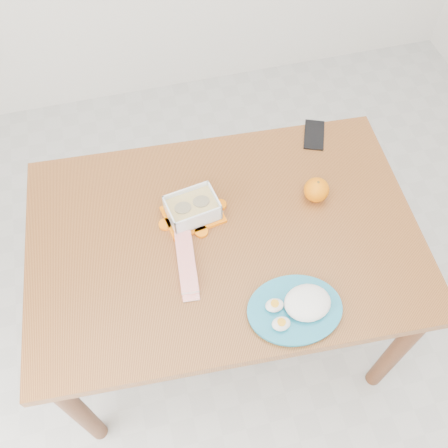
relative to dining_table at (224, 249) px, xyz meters
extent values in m
plane|color=#B7B7B2|center=(0.07, -0.17, -0.66)|extent=(3.50, 3.50, 0.00)
cube|color=#905A29|center=(0.00, 0.00, 0.07)|extent=(1.31, 0.92, 0.04)
cylinder|color=#5A2E16|center=(-0.59, -0.32, -0.30)|extent=(0.06, 0.06, 0.71)
cylinder|color=#5A2E16|center=(0.54, -0.40, -0.30)|extent=(0.06, 0.06, 0.71)
cylinder|color=#5A2E16|center=(-0.54, 0.40, -0.30)|extent=(0.06, 0.06, 0.71)
cylinder|color=#5A2E16|center=(0.59, 0.32, -0.30)|extent=(0.06, 0.06, 0.71)
cube|color=orange|center=(-0.08, 0.10, 0.10)|extent=(0.20, 0.17, 0.01)
cube|color=white|center=(-0.08, 0.10, 0.14)|extent=(0.18, 0.14, 0.07)
cube|color=tan|center=(-0.08, 0.10, 0.13)|extent=(0.17, 0.13, 0.04)
cylinder|color=#8E7F5D|center=(-0.11, 0.09, 0.15)|extent=(0.06, 0.06, 0.02)
cylinder|color=#8E7F5D|center=(-0.05, 0.10, 0.15)|extent=(0.06, 0.06, 0.02)
sphere|color=orange|center=(0.33, 0.07, 0.13)|extent=(0.08, 0.08, 0.08)
cylinder|color=#19748E|center=(0.13, -0.31, 0.10)|extent=(0.29, 0.29, 0.02)
ellipsoid|color=white|center=(0.17, -0.31, 0.14)|extent=(0.14, 0.13, 0.06)
ellipsoid|color=silver|center=(0.08, -0.29, 0.12)|extent=(0.06, 0.05, 0.03)
ellipsoid|color=silver|center=(0.08, -0.35, 0.12)|extent=(0.06, 0.05, 0.03)
cube|color=red|center=(-0.14, -0.07, 0.10)|extent=(0.07, 0.22, 0.02)
cube|color=black|center=(0.43, 0.33, 0.10)|extent=(0.12, 0.16, 0.01)
camera|label=1|loc=(-0.21, -0.82, 1.45)|focal=40.00mm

